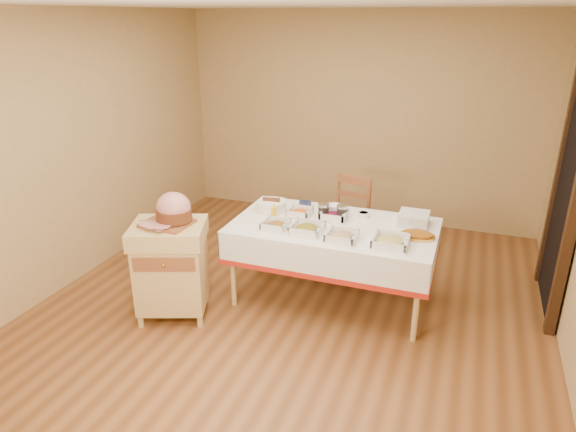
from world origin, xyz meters
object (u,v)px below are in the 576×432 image
(ham_on_board, at_px, (173,211))
(preserve_jar_right, at_px, (342,213))
(butcher_cart, at_px, (171,265))
(dining_table, at_px, (333,241))
(dining_chair, at_px, (346,221))
(bread_basket, at_px, (271,206))
(brass_platter, at_px, (417,235))
(preserve_jar_left, at_px, (323,211))
(plate_stack, at_px, (414,219))
(mustard_bottle, at_px, (274,213))

(ham_on_board, xyz_separation_m, preserve_jar_right, (1.24, 0.87, -0.17))
(butcher_cart, xyz_separation_m, preserve_jar_right, (1.28, 0.91, 0.33))
(dining_table, bearing_deg, butcher_cart, -149.17)
(butcher_cart, relative_size, dining_chair, 0.92)
(bread_basket, distance_m, brass_platter, 1.41)
(dining_chair, relative_size, bread_basket, 3.43)
(dining_chair, xyz_separation_m, preserve_jar_left, (-0.07, -0.64, 0.33))
(dining_table, relative_size, preserve_jar_left, 13.43)
(dining_table, distance_m, dining_chair, 0.79)
(preserve_jar_right, height_order, brass_platter, preserve_jar_right)
(butcher_cart, bearing_deg, brass_platter, 19.92)
(bread_basket, distance_m, plate_stack, 1.34)
(plate_stack, bearing_deg, brass_platter, -76.07)
(preserve_jar_right, height_order, mustard_bottle, mustard_bottle)
(preserve_jar_right, relative_size, bread_basket, 0.49)
(preserve_jar_left, bearing_deg, bread_basket, -178.73)
(ham_on_board, bearing_deg, preserve_jar_right, 35.16)
(butcher_cart, distance_m, preserve_jar_right, 1.61)
(brass_platter, bearing_deg, preserve_jar_right, 165.20)
(dining_chair, relative_size, ham_on_board, 2.26)
(preserve_jar_left, relative_size, plate_stack, 0.52)
(brass_platter, bearing_deg, dining_table, 177.99)
(dining_chair, bearing_deg, dining_table, -84.66)
(plate_stack, xyz_separation_m, brass_platter, (0.07, -0.28, -0.04))
(ham_on_board, relative_size, brass_platter, 1.41)
(dining_chair, relative_size, brass_platter, 3.18)
(dining_table, distance_m, ham_on_board, 1.46)
(bread_basket, bearing_deg, mustard_bottle, -62.99)
(butcher_cart, bearing_deg, bread_basket, 56.00)
(preserve_jar_left, distance_m, brass_platter, 0.90)
(plate_stack, bearing_deg, dining_table, -159.09)
(butcher_cart, relative_size, bread_basket, 3.14)
(dining_table, bearing_deg, dining_chair, 95.34)
(dining_table, distance_m, preserve_jar_right, 0.28)
(ham_on_board, distance_m, bread_basket, 1.02)
(dining_chair, bearing_deg, preserve_jar_left, -96.20)
(dining_chair, bearing_deg, bread_basket, -132.08)
(dining_table, height_order, ham_on_board, ham_on_board)
(ham_on_board, relative_size, bread_basket, 1.52)
(butcher_cart, height_order, preserve_jar_left, preserve_jar_left)
(butcher_cart, bearing_deg, ham_on_board, 38.09)
(ham_on_board, height_order, preserve_jar_left, ham_on_board)
(ham_on_board, xyz_separation_m, plate_stack, (1.88, 0.97, -0.17))
(ham_on_board, distance_m, preserve_jar_right, 1.53)
(mustard_bottle, relative_size, brass_platter, 0.58)
(preserve_jar_left, relative_size, preserve_jar_right, 1.01)
(mustard_bottle, xyz_separation_m, bread_basket, (-0.12, 0.23, -0.02))
(preserve_jar_left, distance_m, preserve_jar_right, 0.18)
(bread_basket, bearing_deg, butcher_cart, -124.00)
(mustard_bottle, height_order, bread_basket, mustard_bottle)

